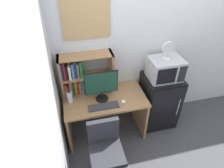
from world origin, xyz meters
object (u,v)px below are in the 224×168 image
Objects in this scene: monitor at (101,85)px; desk_chair at (106,154)px; wall_corkboard at (86,19)px; hutch_bookshelf at (79,75)px; microwave at (165,69)px; desk_fan at (168,50)px; mini_fridge at (159,100)px; keyboard at (104,106)px; computer_mouse at (123,102)px; water_bottle at (70,97)px.

monitor is 0.90m from desk_chair.
hutch_bookshelf is at bearing -150.46° from wall_corkboard.
microwave is 1.44m from desk_chair.
mini_fridge is at bearing 10.29° from desk_fan.
wall_corkboard reaches higher than hutch_bookshelf.
mini_fridge is at bearing -90.14° from microwave.
mini_fridge is (1.23, -0.17, -0.58)m from hutch_bookshelf.
desk_fan is (0.94, 0.07, 0.38)m from monitor.
keyboard is 0.29m from computer_mouse.
hutch_bookshelf is 9.25× the size of computer_mouse.
mini_fridge reaches higher than keyboard.
keyboard is at bearing -166.04° from microwave.
desk_fan is (1.21, -0.18, 0.34)m from hutch_bookshelf.
microwave is (0.68, 0.22, 0.31)m from computer_mouse.
monitor is 1.02m from desk_fan.
wall_corkboard reaches higher than desk_fan.
wall_corkboard is at bearing 165.75° from mini_fridge.
monitor reaches higher than desk_chair.
desk_chair is (-0.36, -0.50, -0.38)m from computer_mouse.
mini_fridge is at bearing 4.20° from monitor.
desk_fan is at bearing 4.10° from monitor.
desk_fan reaches higher than water_bottle.
keyboard is 1.04m from mini_fridge.
hutch_bookshelf is at bearing 101.60° from desk_chair.
computer_mouse is 0.78m from mini_fridge.
water_bottle reaches higher than keyboard.
computer_mouse is 0.93m from desk_fan.
water_bottle is 0.72× the size of desk_fan.
keyboard is at bearing -79.92° from wall_corkboard.
computer_mouse is at bearing -14.76° from water_bottle.
wall_corkboard is at bearing 106.47° from monitor.
hutch_bookshelf reaches higher than water_bottle.
desk_fan is (0.95, 0.24, 0.62)m from keyboard.
microwave is at bearing 34.31° from desk_chair.
hutch_bookshelf is at bearing 171.96° from mini_fridge.
monitor is 1.71× the size of desk_fan.
wall_corkboard reaches higher than mini_fridge.
computer_mouse is (0.29, 0.03, 0.01)m from keyboard.
desk_fan is at bearing 0.84° from water_bottle.
computer_mouse is at bearing -162.65° from mini_fridge.
desk_chair is (-1.05, -0.71, -0.69)m from microwave.
computer_mouse is 0.78m from microwave.
keyboard is at bearing -26.46° from water_bottle.
hutch_bookshelf is 1.11m from desk_chair.
desk_chair is at bearing -145.69° from microwave.
water_bottle is at bearing -131.37° from hutch_bookshelf.
hutch_bookshelf is at bearing 48.63° from water_bottle.
microwave is at bearing 13.96° from keyboard.
wall_corkboard is at bearing 29.54° from hutch_bookshelf.
mini_fridge is 1.27m from desk_chair.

